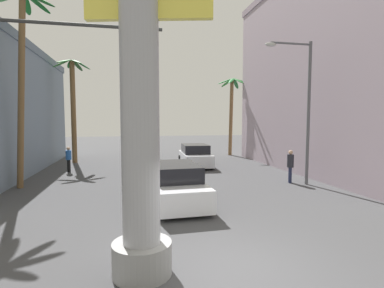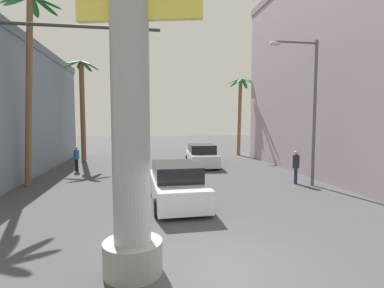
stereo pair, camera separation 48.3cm
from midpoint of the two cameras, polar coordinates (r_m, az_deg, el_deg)
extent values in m
plane|color=#424244|center=(16.46, -2.25, -6.91)|extent=(92.02, 92.02, 0.00)
cube|color=#9E8C99|center=(21.79, 27.96, 11.46)|extent=(6.65, 16.07, 12.18)
cylinder|color=#9E9EA3|center=(6.39, -9.59, 15.43)|extent=(0.79, 0.79, 8.98)
cylinder|color=gray|center=(6.92, -9.11, -20.51)|extent=(1.26, 1.26, 0.70)
cube|color=#F2E04C|center=(6.68, -7.84, 24.56)|extent=(2.54, 0.78, 0.56)
cylinder|color=#59595E|center=(16.10, 23.10, 5.26)|extent=(0.16, 0.16, 7.14)
cylinder|color=#59595E|center=(16.00, 20.11, 17.73)|extent=(2.13, 0.10, 0.10)
ellipsoid|color=beige|center=(15.50, 16.49, 17.88)|extent=(0.56, 0.28, 0.20)
cylinder|color=#333333|center=(9.89, -21.60, 20.23)|extent=(5.46, 0.10, 0.10)
cube|color=black|center=(9.58, -9.70, 18.22)|extent=(0.24, 0.24, 0.70)
sphere|color=red|center=(9.51, -9.72, 19.69)|extent=(0.14, 0.14, 0.14)
sphere|color=yellow|center=(9.46, -9.70, 18.41)|extent=(0.14, 0.14, 0.14)
sphere|color=green|center=(9.41, -9.68, 17.11)|extent=(0.14, 0.14, 0.14)
cylinder|color=black|center=(13.63, -6.76, -7.99)|extent=(0.24, 0.65, 0.64)
cylinder|color=black|center=(13.88, 0.61, -7.73)|extent=(0.24, 0.65, 0.64)
cylinder|color=black|center=(10.40, -5.26, -11.97)|extent=(0.24, 0.65, 0.64)
cylinder|color=black|center=(10.72, 4.39, -11.46)|extent=(0.24, 0.65, 0.64)
cube|color=silver|center=(12.06, -1.89, -8.45)|extent=(2.03, 4.86, 0.80)
cube|color=black|center=(11.92, -1.90, -5.17)|extent=(1.81, 2.70, 0.60)
cylinder|color=black|center=(22.67, -0.28, -2.92)|extent=(0.25, 0.65, 0.64)
cylinder|color=black|center=(22.92, 4.14, -2.85)|extent=(0.25, 0.65, 0.64)
cylinder|color=black|center=(19.68, 0.63, -4.07)|extent=(0.25, 0.65, 0.64)
cylinder|color=black|center=(19.96, 5.71, -3.97)|extent=(0.25, 0.65, 0.64)
cube|color=silver|center=(21.26, 2.52, -2.77)|extent=(2.10, 4.44, 0.80)
cube|color=black|center=(21.18, 2.53, -0.89)|extent=(1.84, 2.48, 0.60)
cylinder|color=brown|center=(24.73, -19.59, 5.64)|extent=(0.39, 0.38, 7.70)
ellipsoid|color=#1E622D|center=(25.01, -18.18, 14.03)|extent=(1.30, 0.44, 0.80)
ellipsoid|color=#2C5D2D|center=(25.65, -18.88, 13.81)|extent=(0.88, 1.33, 0.76)
ellipsoid|color=#22772D|center=(25.78, -20.10, 13.91)|extent=(0.81, 1.42, 0.52)
ellipsoid|color=#2F752D|center=(25.17, -21.46, 13.94)|extent=(1.33, 0.45, 0.73)
ellipsoid|color=#29782D|center=(24.65, -21.11, 14.32)|extent=(1.15, 1.30, 0.52)
ellipsoid|color=#315C2D|center=(24.48, -19.08, 14.45)|extent=(1.11, 1.32, 0.51)
cylinder|color=brown|center=(16.46, -27.90, 8.56)|extent=(0.86, 0.58, 9.15)
ellipsoid|color=#276E2D|center=(17.48, -25.15, 23.22)|extent=(1.42, 0.55, 0.62)
ellipsoid|color=#20722D|center=(17.89, -25.43, 22.64)|extent=(1.21, 1.20, 0.72)
ellipsoid|color=#20762D|center=(18.24, -27.11, 22.20)|extent=(0.48, 1.37, 0.74)
ellipsoid|color=#276B2D|center=(17.97, -29.74, 22.62)|extent=(1.45, 0.71, 0.53)
cylinder|color=brown|center=(27.97, 9.53, 4.94)|extent=(0.34, 0.70, 6.97)
ellipsoid|color=#22662D|center=(28.40, 11.61, 11.67)|extent=(1.60, 0.61, 0.57)
ellipsoid|color=#205F2D|center=(29.00, 10.47, 11.28)|extent=(1.14, 1.36, 0.94)
ellipsoid|color=#2A762D|center=(28.81, 8.82, 11.48)|extent=(1.00, 1.51, 0.76)
ellipsoid|color=#1F772D|center=(27.93, 8.48, 11.77)|extent=(1.57, 0.53, 0.66)
ellipsoid|color=#206A2D|center=(27.48, 9.61, 11.85)|extent=(1.12, 1.49, 0.70)
ellipsoid|color=#266E2D|center=(27.63, 11.03, 11.77)|extent=(0.83, 1.56, 0.72)
cylinder|color=#1E233F|center=(16.37, 19.98, -5.79)|extent=(0.14, 0.14, 0.82)
cylinder|color=#1E233F|center=(16.57, 19.89, -5.67)|extent=(0.14, 0.14, 0.82)
cylinder|color=#26262D|center=(16.36, 20.01, -3.15)|extent=(0.44, 0.44, 0.67)
sphere|color=tan|center=(16.31, 20.05, -1.60)|extent=(0.22, 0.22, 0.22)
cylinder|color=black|center=(20.61, -20.57, -3.75)|extent=(0.14, 0.14, 0.79)
cylinder|color=black|center=(20.42, -20.38, -3.82)|extent=(0.14, 0.14, 0.79)
cylinder|color=#2659A5|center=(20.43, -20.53, -1.87)|extent=(0.47, 0.47, 0.59)
sphere|color=tan|center=(20.39, -20.56, -0.74)|extent=(0.22, 0.22, 0.22)
camera|label=1|loc=(0.24, -88.71, 0.10)|focal=28.00mm
camera|label=2|loc=(0.24, 91.29, -0.10)|focal=28.00mm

